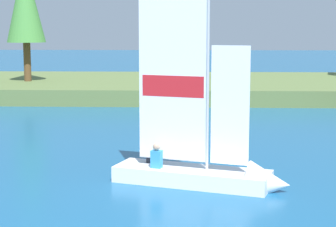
# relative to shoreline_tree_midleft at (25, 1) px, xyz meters

# --- Properties ---
(shore_bank) EXTENTS (80.00, 12.99, 0.88)m
(shore_bank) POSITION_rel_shoreline_tree_midleft_xyz_m (8.38, 1.42, -5.23)
(shore_bank) COLOR #5B703D
(shore_bank) RESTS_ON ground
(shoreline_tree_midleft) EXTENTS (2.32, 2.32, 7.35)m
(shoreline_tree_midleft) POSITION_rel_shoreline_tree_midleft_xyz_m (0.00, 0.00, 0.00)
(shoreline_tree_midleft) COLOR brown
(shoreline_tree_midleft) RESTS_ON shore_bank
(sailboat) EXTENTS (4.78, 2.55, 6.34)m
(sailboat) POSITION_rel_shoreline_tree_midleft_xyz_m (10.60, -20.17, -5.16)
(sailboat) COLOR white
(sailboat) RESTS_ON ground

